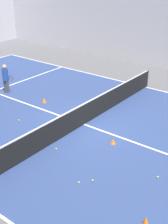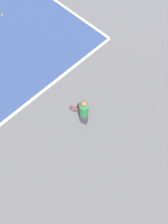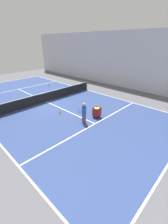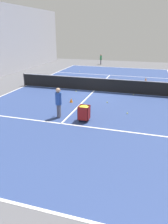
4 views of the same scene
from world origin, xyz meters
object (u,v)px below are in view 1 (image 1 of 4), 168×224
Objects in this scene: training_cone_0 at (146,221)px; coach_at_net at (6,77)px; training_cone_1 at (44,100)px; tennis_net at (84,114)px.

coach_at_net is at bearing 69.10° from training_cone_0.
tennis_net is at bearing -102.51° from training_cone_1.
training_cone_1 is at bearing -2.99° from coach_at_net.
coach_at_net reaches higher than training_cone_1.
tennis_net is at bearing 53.57° from training_cone_0.
coach_at_net reaches higher than tennis_net.
tennis_net is 3.26m from training_cone_1.
tennis_net reaches higher than training_cone_1.
tennis_net is 7.51× the size of coach_at_net.
training_cone_0 is at bearing -126.43° from tennis_net.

